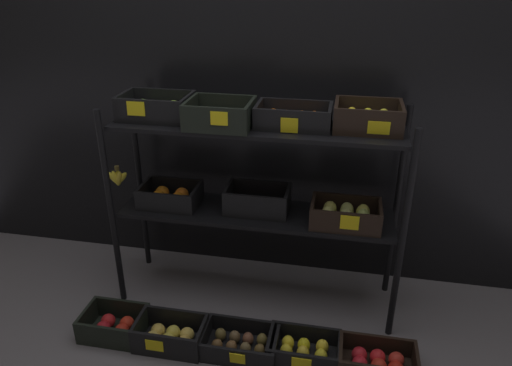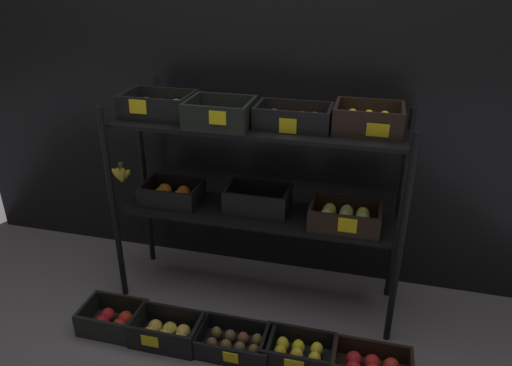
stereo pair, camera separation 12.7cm
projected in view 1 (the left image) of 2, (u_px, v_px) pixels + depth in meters
ground_plane at (256, 294)px, 2.71m from camera, size 10.00×10.00×0.00m
storefront_wall at (269, 103)px, 2.62m from camera, size 3.84×0.12×2.02m
display_rack at (256, 165)px, 2.37m from camera, size 1.56×0.39×1.13m
crate_ground_apple_red at (115, 325)px, 2.40m from camera, size 0.31×0.22×0.13m
crate_ground_apple_gold at (171, 336)px, 2.33m from camera, size 0.34×0.21×0.14m
crate_ground_kiwi at (240, 343)px, 2.30m from camera, size 0.36×0.24×0.10m
crate_ground_lemon at (304, 350)px, 2.25m from camera, size 0.34×0.21×0.11m
crate_ground_rightmost_apple_red at (378, 362)px, 2.19m from camera, size 0.36×0.21×0.11m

